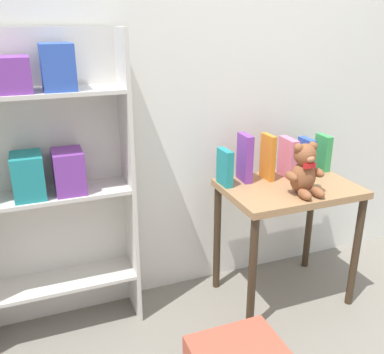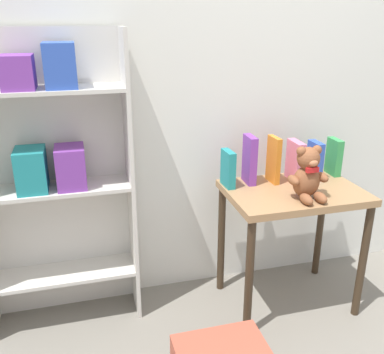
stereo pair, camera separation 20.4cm
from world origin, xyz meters
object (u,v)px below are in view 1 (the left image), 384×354
book_standing_teal (225,167)px  book_standing_pink (288,157)px  book_standing_orange (268,157)px  book_standing_green (323,152)px  bookshelf_side (49,174)px  display_table (288,204)px  book_standing_purple (245,158)px  book_standing_blue (306,156)px  teddy_bear (305,171)px

book_standing_teal → book_standing_pink: (0.37, -0.01, 0.01)m
book_standing_orange → book_standing_green: 0.37m
bookshelf_side → display_table: 1.20m
bookshelf_side → book_standing_green: size_ratio=7.24×
book_standing_purple → book_standing_pink: size_ratio=1.18×
book_standing_blue → book_standing_orange: bearing=-177.6°
book_standing_green → book_standing_purple: bearing=-178.4°
teddy_bear → book_standing_purple: teddy_bear is taller
book_standing_teal → book_standing_pink: book_standing_pink is taller
book_standing_orange → book_standing_pink: size_ratio=1.15×
book_standing_orange → book_standing_pink: (0.12, -0.00, -0.02)m
display_table → book_standing_purple: book_standing_purple is taller
book_standing_green → bookshelf_side: bearing=179.2°
book_standing_purple → book_standing_blue: 0.37m
bookshelf_side → book_standing_green: 1.47m
book_standing_teal → book_standing_green: size_ratio=0.94×
display_table → book_standing_green: bearing=25.9°
bookshelf_side → teddy_bear: bookshelf_side is taller
display_table → book_standing_orange: bearing=116.0°
book_standing_teal → book_standing_blue: 0.49m
book_standing_orange → book_standing_green: (0.37, 0.02, -0.02)m
book_standing_orange → book_standing_blue: size_ratio=1.24×
book_standing_teal → book_standing_blue: book_standing_blue is taller
teddy_bear → book_standing_pink: bearing=75.9°
book_standing_teal → book_standing_purple: book_standing_purple is taller
teddy_bear → book_standing_teal: size_ratio=1.36×
teddy_bear → book_standing_green: bearing=40.4°
book_standing_teal → book_standing_orange: size_ratio=0.77×
teddy_bear → book_standing_purple: bearing=125.9°
teddy_bear → book_standing_blue: size_ratio=1.30×
book_standing_orange → book_standing_green: size_ratio=1.22×
book_standing_teal → book_standing_purple: size_ratio=0.75×
bookshelf_side → book_standing_teal: bookshelf_side is taller
book_standing_teal → book_standing_green: (0.62, 0.02, 0.01)m
book_standing_blue → book_standing_teal: bearing=-179.1°
bookshelf_side → book_standing_orange: 1.10m
teddy_bear → book_standing_orange: teddy_bear is taller
book_standing_green → book_standing_teal: bearing=-176.5°
book_standing_purple → bookshelf_side: bearing=178.8°
book_standing_purple → book_standing_pink: 0.25m
book_standing_orange → book_standing_green: bearing=1.6°
bookshelf_side → book_standing_pink: bookshelf_side is taller
bookshelf_side → display_table: (1.16, -0.21, -0.25)m
display_table → book_standing_orange: (-0.06, 0.13, 0.23)m
book_standing_purple → book_standing_blue: (0.37, -0.01, -0.03)m
bookshelf_side → teddy_bear: (1.16, -0.32, -0.03)m
teddy_bear → book_standing_green: 0.40m
teddy_bear → book_standing_blue: (0.18, 0.25, -0.02)m
book_standing_purple → book_standing_green: size_ratio=1.25×
teddy_bear → display_table: bearing=91.6°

